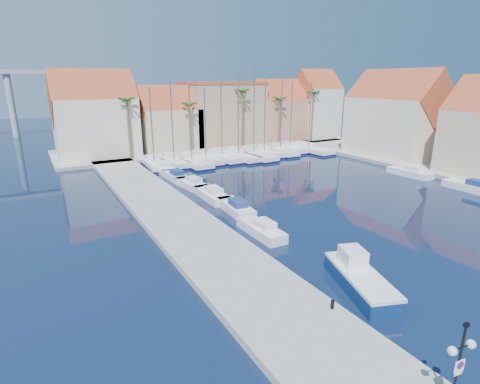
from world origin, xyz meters
name	(u,v)px	position (x,y,z in m)	size (l,w,h in m)	color
ground	(364,260)	(0.00, 0.00, 0.00)	(260.00, 260.00, 0.00)	black
quay_west	(177,220)	(-9.00, 13.50, 0.25)	(6.00, 77.00, 0.50)	gray
shore_north	(208,146)	(10.00, 48.00, 0.25)	(54.00, 16.00, 0.50)	gray
shore_east	(443,167)	(32.00, 15.00, 0.25)	(12.00, 60.00, 0.50)	gray
lamp_post	(461,354)	(-7.20, -10.80, 2.93)	(1.25, 0.45, 3.71)	black
bollard	(332,304)	(-6.60, -3.86, 0.75)	(0.20, 0.20, 0.49)	black
fishing_boat	(359,278)	(-3.18, -2.50, 0.72)	(3.95, 6.49, 2.15)	navy
motorboat_west_0	(262,229)	(-3.90, 7.38, 0.51)	(1.70, 5.28, 1.40)	white
motorboat_west_1	(236,207)	(-3.05, 13.33, 0.51)	(2.27, 5.79, 1.40)	white
motorboat_west_2	(212,194)	(-3.25, 18.33, 0.51)	(2.09, 6.16, 1.40)	white
motorboat_west_3	(192,184)	(-3.50, 23.26, 0.51)	(2.34, 5.78, 1.40)	white
motorboat_west_4	(176,176)	(-3.88, 27.84, 0.51)	(1.96, 5.67, 1.40)	white
motorboat_west_5	(162,167)	(-3.86, 33.36, 0.51)	(2.42, 6.71, 1.40)	white
motorboat_east_0	(473,187)	(24.00, 6.22, 0.51)	(2.08, 6.22, 1.40)	white
motorboat_east_1	(410,172)	(24.00, 14.44, 0.51)	(2.09, 5.96, 1.40)	white
sailboat_0	(154,163)	(-4.24, 36.14, 0.59)	(2.90, 8.76, 11.37)	white
sailboat_1	(173,161)	(-1.16, 36.52, 0.60)	(2.56, 9.07, 12.38)	white
sailboat_2	(190,161)	(1.22, 35.54, 0.56)	(3.15, 11.13, 11.94)	white
sailboat_3	(205,158)	(4.01, 36.36, 0.57)	(2.96, 9.80, 11.22)	white
sailboat_4	(220,156)	(6.61, 36.19, 0.58)	(3.41, 10.26, 12.18)	white
sailboat_5	(236,155)	(9.40, 35.91, 0.58)	(3.74, 11.29, 13.69)	white
sailboat_6	(251,154)	(11.96, 35.43, 0.59)	(3.54, 11.42, 14.30)	white
sailboat_7	(262,151)	(14.73, 36.38, 0.61)	(3.13, 9.85, 14.04)	white
sailboat_8	(279,150)	(17.82, 35.99, 0.61)	(3.14, 9.71, 13.49)	white
sailboat_9	(288,148)	(20.52, 36.80, 0.61)	(2.72, 8.48, 11.99)	white
sailboat_10	(306,149)	(23.18, 35.25, 0.56)	(3.86, 11.73, 12.07)	white
building_0	(95,118)	(-10.00, 47.00, 6.52)	(12.30, 9.00, 13.50)	beige
building_1	(168,122)	(2.00, 47.00, 5.30)	(10.30, 8.00, 11.00)	beige
building_2	(222,113)	(13.00, 48.00, 6.26)	(14.20, 10.20, 11.50)	tan
building_3	(277,113)	(25.00, 47.00, 5.86)	(10.30, 8.00, 12.00)	#B3735B
building_4	(315,106)	(34.00, 46.00, 6.97)	(8.30, 8.00, 14.00)	silver
building_6	(396,118)	(32.00, 24.00, 6.52)	(9.00, 14.30, 13.50)	beige
palm_0	(127,102)	(-6.00, 42.00, 9.08)	(2.60, 2.60, 10.15)	brown
palm_1	(189,106)	(4.00, 42.00, 8.14)	(2.60, 2.60, 9.15)	brown
palm_2	(242,93)	(14.00, 42.00, 10.02)	(2.60, 2.60, 11.15)	brown
palm_3	(280,101)	(22.00, 42.00, 8.61)	(2.60, 2.60, 9.65)	brown
palm_4	(314,95)	(30.00, 42.00, 9.55)	(2.60, 2.60, 10.65)	brown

